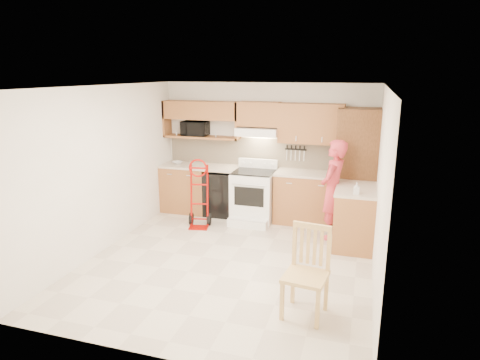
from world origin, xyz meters
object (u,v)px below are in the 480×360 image
at_px(hand_truck, 199,197).
at_px(dining_chair, 306,273).
at_px(microwave, 195,128).
at_px(person, 333,190).
at_px(range, 253,192).

bearing_deg(hand_truck, dining_chair, -57.85).
relative_size(microwave, person, 0.30).
distance_m(microwave, range, 1.69).
height_order(range, hand_truck, hand_truck).
xyz_separation_m(person, hand_truck, (-2.29, -0.18, -0.27)).
bearing_deg(hand_truck, person, -7.73).
distance_m(range, hand_truck, 1.01).
distance_m(hand_truck, dining_chair, 3.17).
height_order(microwave, dining_chair, microwave).
xyz_separation_m(hand_truck, dining_chair, (2.21, -2.27, -0.04)).
bearing_deg(person, range, -89.22).
xyz_separation_m(range, hand_truck, (-0.83, -0.56, 0.00)).
relative_size(range, hand_truck, 0.99).
height_order(person, hand_truck, person).
relative_size(microwave, hand_truck, 0.45).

